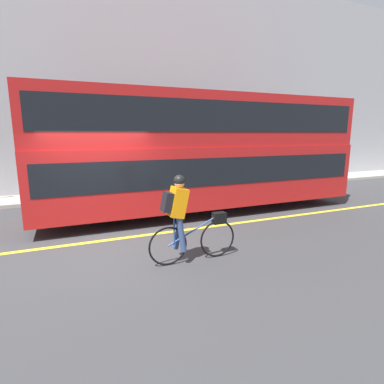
# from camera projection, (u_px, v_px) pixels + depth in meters

# --- Properties ---
(ground_plane) EXTENTS (80.00, 80.00, 0.00)m
(ground_plane) POSITION_uv_depth(u_px,v_px,m) (105.00, 245.00, 6.67)
(ground_plane) COLOR #38383A
(road_center_line) EXTENTS (50.00, 0.14, 0.01)m
(road_center_line) POSITION_uv_depth(u_px,v_px,m) (103.00, 241.00, 6.93)
(road_center_line) COLOR yellow
(road_center_line) RESTS_ON ground_plane
(sidewalk_curb) EXTENTS (60.00, 1.75, 0.13)m
(sidewalk_curb) POSITION_uv_depth(u_px,v_px,m) (88.00, 196.00, 11.64)
(sidewalk_curb) COLOR #A8A399
(sidewalk_curb) RESTS_ON ground_plane
(building_facade) EXTENTS (60.00, 0.30, 9.37)m
(building_facade) POSITION_uv_depth(u_px,v_px,m) (78.00, 75.00, 11.69)
(building_facade) COLOR #9E9EA3
(building_facade) RESTS_ON ground_plane
(bus) EXTENTS (9.87, 2.47, 3.58)m
(bus) POSITION_uv_depth(u_px,v_px,m) (203.00, 148.00, 9.31)
(bus) COLOR black
(bus) RESTS_ON ground_plane
(cyclist_on_bike) EXTENTS (1.79, 0.32, 1.71)m
(cyclist_on_bike) POSITION_uv_depth(u_px,v_px,m) (185.00, 217.00, 5.60)
(cyclist_on_bike) COLOR black
(cyclist_on_bike) RESTS_ON ground_plane
(trash_bin) EXTENTS (0.54, 0.54, 0.85)m
(trash_bin) POSITION_uv_depth(u_px,v_px,m) (162.00, 179.00, 12.60)
(trash_bin) COLOR #515156
(trash_bin) RESTS_ON sidewalk_curb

